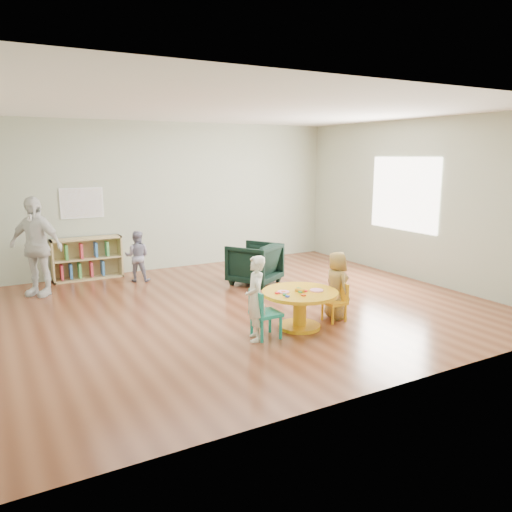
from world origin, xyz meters
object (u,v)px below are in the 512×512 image
Objects in this scene: toddler at (137,256)px; child_right at (337,285)px; kid_chair_right at (336,301)px; bookshelf at (86,259)px; kid_chair_left at (263,312)px; child_left at (256,298)px; adult_caretaker at (36,246)px; armchair at (254,264)px; activity_table at (300,303)px.

child_right is at bearing 146.63° from toddler.
bookshelf is (-2.46, 4.03, 0.09)m from kid_chair_right.
kid_chair_left is 3.54m from toddler.
child_left is at bearing -85.43° from kid_chair_left.
adult_caretaker is at bearing 32.05° from toddler.
armchair is 0.75× the size of child_left.
adult_caretaker is at bearing 129.65° from activity_table.
kid_chair_right is at bearing 95.14° from kid_chair_left.
toddler is at bearing -39.70° from bookshelf.
kid_chair_left is at bearing -171.94° from activity_table.
bookshelf is at bearing 114.82° from activity_table.
child_right reaches higher than bookshelf.
bookshelf is at bearing -162.01° from kid_chair_left.
armchair is at bearing 7.52° from child_right.
kid_chair_right is at bearing 59.16° from armchair.
bookshelf is at bearing 30.02° from kid_chair_right.
kid_chair_right is 0.43× the size of bookshelf.
bookshelf is at bearing -66.73° from armchair.
child_right is at bearing -37.95° from kid_chair_right.
kid_chair_right is 0.56× the size of child_right.
kid_chair_right is at bearing -1.63° from adult_caretaker.
armchair is (0.59, 2.26, 0.02)m from activity_table.
child_right is at bearing 99.03° from kid_chair_left.
child_right is (1.26, 0.18, 0.14)m from kid_chair_left.
child_right reaches higher than kid_chair_left.
child_left is at bearing -172.59° from activity_table.
kid_chair_left reaches higher than activity_table.
armchair is at bearing 174.40° from toddler.
child_right is 4.69m from adult_caretaker.
kid_chair_left is 1.28m from child_right.
child_right is at bearing -57.28° from bookshelf.
child_right is (0.07, -2.16, 0.11)m from armchair.
child_right is 3.76m from toddler.
bookshelf is at bearing 38.36° from child_right.
child_left is 3.97m from adult_caretaker.
child_left is 1.12× the size of child_right.
armchair is at bearing 174.54° from child_left.
activity_table is 3.59m from toddler.
adult_caretaker reaches higher than child_left.
child_left reaches higher than bookshelf.
kid_chair_left reaches higher than kid_chair_right.
kid_chair_right is at bearing -58.57° from bookshelf.
child_right is (2.53, -3.93, 0.09)m from bookshelf.
bookshelf reaches higher than armchair.
child_left is (-1.29, -0.10, 0.24)m from kid_chair_right.
adult_caretaker is at bearing 52.33° from child_right.
armchair is 0.50× the size of adult_caretaker.
child_right reaches higher than toddler.
adult_caretaker reaches higher than kid_chair_left.
kid_chair_right is 0.66× the size of armchair.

